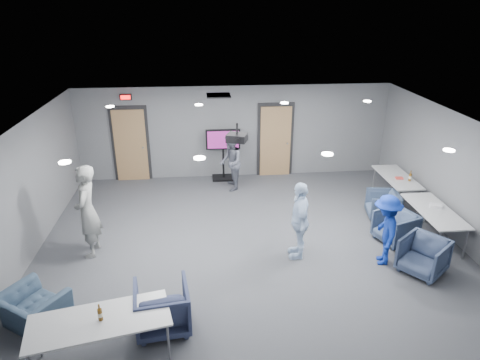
{
  "coord_description": "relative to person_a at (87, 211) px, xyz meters",
  "views": [
    {
      "loc": [
        -0.95,
        -7.97,
        4.92
      ],
      "look_at": [
        -0.14,
        0.78,
        1.2
      ],
      "focal_mm": 32.0,
      "sensor_mm": 36.0,
      "label": 1
    }
  ],
  "objects": [
    {
      "name": "floor",
      "position": [
        3.31,
        0.03,
        -0.98
      ],
      "size": [
        9.0,
        9.0,
        0.0
      ],
      "primitive_type": "plane",
      "color": "#36393E",
      "rests_on": "ground"
    },
    {
      "name": "ceiling",
      "position": [
        3.31,
        0.03,
        1.72
      ],
      "size": [
        9.0,
        9.0,
        0.0
      ],
      "primitive_type": "plane",
      "rotation": [
        3.14,
        0.0,
        0.0
      ],
      "color": "silver",
      "rests_on": "wall_back"
    },
    {
      "name": "wall_back",
      "position": [
        3.31,
        4.03,
        0.37
      ],
      "size": [
        9.0,
        0.02,
        2.7
      ],
      "primitive_type": "cube",
      "color": "slate",
      "rests_on": "floor"
    },
    {
      "name": "wall_front",
      "position": [
        3.31,
        -3.97,
        0.37
      ],
      "size": [
        9.0,
        0.02,
        2.7
      ],
      "primitive_type": "cube",
      "color": "slate",
      "rests_on": "floor"
    },
    {
      "name": "wall_left",
      "position": [
        -1.19,
        0.03,
        0.37
      ],
      "size": [
        0.02,
        8.0,
        2.7
      ],
      "primitive_type": "cube",
      "color": "slate",
      "rests_on": "floor"
    },
    {
      "name": "wall_right",
      "position": [
        7.81,
        0.03,
        0.37
      ],
      "size": [
        0.02,
        8.0,
        2.7
      ],
      "primitive_type": "cube",
      "color": "slate",
      "rests_on": "floor"
    },
    {
      "name": "door_left",
      "position": [
        0.31,
        3.99,
        0.09
      ],
      "size": [
        1.06,
        0.17,
        2.24
      ],
      "color": "black",
      "rests_on": "wall_back"
    },
    {
      "name": "door_right",
      "position": [
        4.51,
        3.99,
        0.09
      ],
      "size": [
        1.06,
        0.17,
        2.24
      ],
      "color": "black",
      "rests_on": "wall_back"
    },
    {
      "name": "exit_sign",
      "position": [
        0.31,
        3.97,
        1.47
      ],
      "size": [
        0.32,
        0.08,
        0.16
      ],
      "color": "black",
      "rests_on": "wall_back"
    },
    {
      "name": "hvac_diffuser",
      "position": [
        2.81,
        2.83,
        1.71
      ],
      "size": [
        0.6,
        0.6,
        0.03
      ],
      "primitive_type": "cube",
      "color": "black",
      "rests_on": "ceiling"
    },
    {
      "name": "downlights",
      "position": [
        3.31,
        0.03,
        1.71
      ],
      "size": [
        6.18,
        3.78,
        0.02
      ],
      "color": "white",
      "rests_on": "ceiling"
    },
    {
      "name": "person_a",
      "position": [
        0.0,
        0.0,
        0.0
      ],
      "size": [
        0.47,
        0.71,
        1.96
      ],
      "primitive_type": "imported",
      "rotation": [
        0.0,
        0.0,
        -1.57
      ],
      "color": "gray",
      "rests_on": "floor"
    },
    {
      "name": "person_b",
      "position": [
        3.12,
        3.03,
        -0.19
      ],
      "size": [
        0.6,
        0.77,
        1.58
      ],
      "primitive_type": "imported",
      "rotation": [
        0.0,
        0.0,
        -1.58
      ],
      "color": "slate",
      "rests_on": "floor"
    },
    {
      "name": "person_c",
      "position": [
        4.26,
        -0.47,
        -0.16
      ],
      "size": [
        0.5,
        1.0,
        1.64
      ],
      "primitive_type": "imported",
      "rotation": [
        0.0,
        0.0,
        -1.67
      ],
      "color": "#C4DDFC",
      "rests_on": "floor"
    },
    {
      "name": "person_d",
      "position": [
        5.9,
        -0.88,
        -0.24
      ],
      "size": [
        0.77,
        1.06,
        1.47
      ],
      "primitive_type": "imported",
      "rotation": [
        0.0,
        0.0,
        -1.83
      ],
      "color": "navy",
      "rests_on": "floor"
    },
    {
      "name": "chair_right_a",
      "position": [
        6.66,
        1.0,
        -0.65
      ],
      "size": [
        0.83,
        0.81,
        0.66
      ],
      "primitive_type": "imported",
      "rotation": [
        0.0,
        0.0,
        -1.74
      ],
      "color": "#3A4A64",
      "rests_on": "floor"
    },
    {
      "name": "chair_right_b",
      "position": [
        6.49,
        -0.12,
        -0.63
      ],
      "size": [
        0.97,
        0.96,
        0.69
      ],
      "primitive_type": "imported",
      "rotation": [
        0.0,
        0.0,
        -1.21
      ],
      "color": "#384762",
      "rests_on": "floor"
    },
    {
      "name": "chair_right_c",
      "position": [
        6.53,
        -1.29,
        -0.62
      ],
      "size": [
        1.1,
        1.1,
        0.72
      ],
      "primitive_type": "imported",
      "rotation": [
        0.0,
        0.0,
        -0.9
      ],
      "color": "#384561",
      "rests_on": "floor"
    },
    {
      "name": "chair_front_a",
      "position": [
        1.63,
        -2.37,
        -0.58
      ],
      "size": [
        0.95,
        0.97,
        0.79
      ],
      "primitive_type": "imported",
      "rotation": [
        0.0,
        0.0,
        3.27
      ],
      "color": "#333A58",
      "rests_on": "floor"
    },
    {
      "name": "chair_front_b",
      "position": [
        -0.44,
        -2.13,
        -0.67
      ],
      "size": [
        1.26,
        1.22,
        0.62
      ],
      "primitive_type": "imported",
      "rotation": [
        0.0,
        0.0,
        2.56
      ],
      "color": "#374A5F",
      "rests_on": "floor"
    },
    {
      "name": "table_right_a",
      "position": [
        7.31,
        1.77,
        -0.3
      ],
      "size": [
        0.7,
        1.68,
        0.73
      ],
      "rotation": [
        0.0,
        0.0,
        1.57
      ],
      "color": "#ABADB0",
      "rests_on": "floor"
    },
    {
      "name": "table_right_b",
      "position": [
        7.31,
        -0.13,
        -0.29
      ],
      "size": [
        0.74,
        1.77,
        0.73
      ],
      "rotation": [
        0.0,
        0.0,
        1.57
      ],
      "color": "#ABADB0",
      "rests_on": "floor"
    },
    {
      "name": "table_front_left",
      "position": [
        0.82,
        -2.97,
        -0.29
      ],
      "size": [
        2.1,
        1.22,
        0.73
      ],
      "rotation": [
        0.0,
        0.0,
        0.21
      ],
      "color": "#ABADB0",
      "rests_on": "floor"
    },
    {
      "name": "bottle_front",
      "position": [
        0.84,
        -2.97,
        -0.15
      ],
      "size": [
        0.07,
        0.07,
        0.27
      ],
      "color": "#5E3B10",
      "rests_on": "table_front_left"
    },
    {
      "name": "bottle_right",
      "position": [
        7.5,
        1.47,
        -0.15
      ],
      "size": [
        0.07,
        0.07,
        0.27
      ],
      "color": "#5E3B10",
      "rests_on": "table_right_a"
    },
    {
      "name": "snack_box",
      "position": [
        7.3,
        1.62,
        -0.23
      ],
      "size": [
        0.19,
        0.14,
        0.04
      ],
      "primitive_type": "cube",
      "rotation": [
        0.0,
        0.0,
        -0.1
      ],
      "color": "#D93F36",
      "rests_on": "table_right_a"
    },
    {
      "name": "wrapper",
      "position": [
        7.41,
        0.02,
        -0.22
      ],
      "size": [
        0.3,
        0.26,
        0.06
      ],
      "primitive_type": "cube",
      "rotation": [
        0.0,
        0.0,
        -0.42
      ],
      "color": "silver",
      "rests_on": "table_right_b"
    },
    {
      "name": "tv_stand",
      "position": [
        2.96,
        3.78,
        -0.12
      ],
      "size": [
        0.99,
        0.47,
        1.51
      ],
      "color": "black",
      "rests_on": "floor"
    },
    {
      "name": "projector",
      "position": [
        3.05,
        0.13,
        1.43
      ],
      "size": [
        0.47,
        0.44,
        0.37
      ],
      "rotation": [
        0.0,
        0.0,
        -0.35
      ],
      "color": "black",
      "rests_on": "ceiling"
    }
  ]
}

